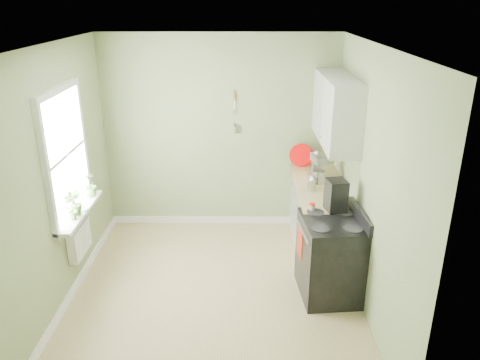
{
  "coord_description": "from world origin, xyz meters",
  "views": [
    {
      "loc": [
        0.31,
        -4.41,
        3.11
      ],
      "look_at": [
        0.28,
        0.55,
        1.17
      ],
      "focal_mm": 35.0,
      "sensor_mm": 36.0,
      "label": 1
    }
  ],
  "objects_px": {
    "stove": "(331,257)",
    "coffee_maker": "(336,196)",
    "kettle": "(312,183)",
    "stand_mixer": "(318,169)"
  },
  "relations": [
    {
      "from": "stove",
      "to": "stand_mixer",
      "type": "bearing_deg",
      "value": 90.49
    },
    {
      "from": "stand_mixer",
      "to": "stove",
      "type": "bearing_deg",
      "value": -89.51
    },
    {
      "from": "stove",
      "to": "kettle",
      "type": "bearing_deg",
      "value": 99.2
    },
    {
      "from": "stand_mixer",
      "to": "coffee_maker",
      "type": "relative_size",
      "value": 1.07
    },
    {
      "from": "coffee_maker",
      "to": "kettle",
      "type": "bearing_deg",
      "value": 108.33
    },
    {
      "from": "kettle",
      "to": "coffee_maker",
      "type": "relative_size",
      "value": 0.54
    },
    {
      "from": "stove",
      "to": "coffee_maker",
      "type": "xyz_separation_m",
      "value": [
        0.05,
        0.25,
        0.62
      ]
    },
    {
      "from": "stand_mixer",
      "to": "kettle",
      "type": "relative_size",
      "value": 1.99
    },
    {
      "from": "stove",
      "to": "stand_mixer",
      "type": "relative_size",
      "value": 2.7
    },
    {
      "from": "stove",
      "to": "stand_mixer",
      "type": "height_order",
      "value": "stand_mixer"
    }
  ]
}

